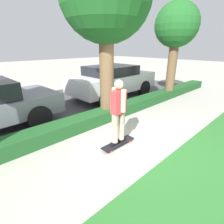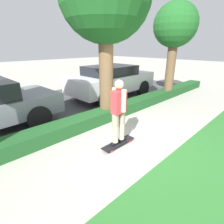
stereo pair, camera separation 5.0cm
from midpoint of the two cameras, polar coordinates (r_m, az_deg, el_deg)
name	(u,v)px [view 2 (the right image)]	position (r m, az deg, el deg)	size (l,w,h in m)	color
ground_plane	(132,141)	(4.73, 6.33, -9.53)	(60.00, 60.00, 0.00)	#ADA89E
street_asphalt	(56,105)	(7.83, -17.98, 2.10)	(16.05, 5.00, 0.01)	#474749
hedge_row	(94,118)	(5.67, -6.10, -2.04)	(16.05, 0.60, 0.37)	#1E5123
skateboard	(118,143)	(4.48, 1.75, -10.15)	(0.98, 0.24, 0.09)	black
skater_person	(119,111)	(4.10, 1.88, 0.22)	(0.48, 0.41, 1.59)	black
tree_far	(175,28)	(8.76, 19.72, 24.45)	(1.87, 1.87, 4.16)	brown
parked_car_middle	(112,80)	(8.54, -0.28, 10.31)	(4.35, 1.99, 1.52)	silver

